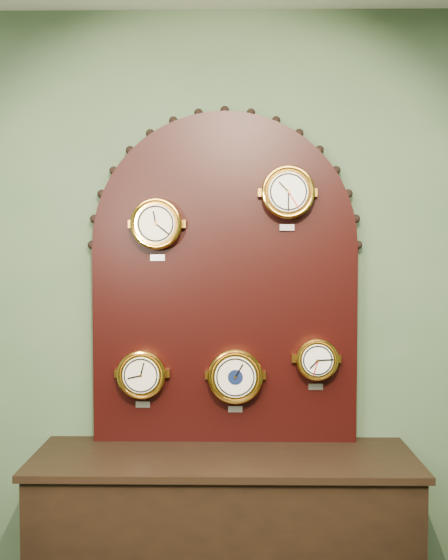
{
  "coord_description": "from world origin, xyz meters",
  "views": [
    {
      "loc": [
        0.04,
        -0.51,
        1.72
      ],
      "look_at": [
        0.0,
        2.25,
        1.58
      ],
      "focal_mm": 41.7,
      "sensor_mm": 36.0,
      "label": 1
    }
  ],
  "objects_px": {
    "display_board": "(225,268)",
    "roman_clock": "(157,224)",
    "arabic_clock": "(288,192)",
    "hygrometer": "(142,374)",
    "tide_clock": "(317,359)",
    "shop_counter": "(224,553)",
    "barometer": "(235,376)"
  },
  "relations": [
    {
      "from": "display_board",
      "to": "roman_clock",
      "type": "xyz_separation_m",
      "value": [
        -0.3,
        -0.07,
        0.2
      ]
    },
    {
      "from": "arabic_clock",
      "to": "hygrometer",
      "type": "distance_m",
      "value": 1.04
    },
    {
      "from": "arabic_clock",
      "to": "tide_clock",
      "type": "height_order",
      "value": "arabic_clock"
    },
    {
      "from": "shop_counter",
      "to": "hygrometer",
      "type": "bearing_deg",
      "value": 157.6
    },
    {
      "from": "display_board",
      "to": "roman_clock",
      "type": "bearing_deg",
      "value": -167.57
    },
    {
      "from": "tide_clock",
      "to": "barometer",
      "type": "bearing_deg",
      "value": -179.75
    },
    {
      "from": "roman_clock",
      "to": "hygrometer",
      "type": "height_order",
      "value": "roman_clock"
    },
    {
      "from": "roman_clock",
      "to": "hygrometer",
      "type": "relative_size",
      "value": 1.03
    },
    {
      "from": "barometer",
      "to": "tide_clock",
      "type": "height_order",
      "value": "tide_clock"
    },
    {
      "from": "roman_clock",
      "to": "hygrometer",
      "type": "bearing_deg",
      "value": 179.82
    },
    {
      "from": "arabic_clock",
      "to": "tide_clock",
      "type": "distance_m",
      "value": 0.76
    },
    {
      "from": "shop_counter",
      "to": "arabic_clock",
      "type": "height_order",
      "value": "arabic_clock"
    },
    {
      "from": "barometer",
      "to": "display_board",
      "type": "bearing_deg",
      "value": 126.16
    },
    {
      "from": "shop_counter",
      "to": "roman_clock",
      "type": "bearing_deg",
      "value": 153.11
    },
    {
      "from": "shop_counter",
      "to": "arabic_clock",
      "type": "distance_m",
      "value": 1.59
    },
    {
      "from": "shop_counter",
      "to": "display_board",
      "type": "height_order",
      "value": "display_board"
    },
    {
      "from": "tide_clock",
      "to": "shop_counter",
      "type": "bearing_deg",
      "value": -159.55
    },
    {
      "from": "shop_counter",
      "to": "arabic_clock",
      "type": "bearing_deg",
      "value": 28.62
    },
    {
      "from": "arabic_clock",
      "to": "barometer",
      "type": "height_order",
      "value": "arabic_clock"
    },
    {
      "from": "shop_counter",
      "to": "arabic_clock",
      "type": "relative_size",
      "value": 5.61
    },
    {
      "from": "display_board",
      "to": "barometer",
      "type": "relative_size",
      "value": 5.15
    },
    {
      "from": "display_board",
      "to": "shop_counter",
      "type": "bearing_deg",
      "value": -90.0
    },
    {
      "from": "barometer",
      "to": "tide_clock",
      "type": "distance_m",
      "value": 0.37
    },
    {
      "from": "shop_counter",
      "to": "hygrometer",
      "type": "relative_size",
      "value": 5.91
    },
    {
      "from": "shop_counter",
      "to": "arabic_clock",
      "type": "xyz_separation_m",
      "value": [
        0.28,
        0.15,
        1.56
      ]
    },
    {
      "from": "hygrometer",
      "to": "barometer",
      "type": "bearing_deg",
      "value": -0.11
    },
    {
      "from": "hygrometer",
      "to": "shop_counter",
      "type": "bearing_deg",
      "value": -22.4
    },
    {
      "from": "display_board",
      "to": "hygrometer",
      "type": "relative_size",
      "value": 5.66
    },
    {
      "from": "shop_counter",
      "to": "tide_clock",
      "type": "distance_m",
      "value": 0.93
    },
    {
      "from": "display_board",
      "to": "tide_clock",
      "type": "bearing_deg",
      "value": -9.0
    },
    {
      "from": "arabic_clock",
      "to": "tide_clock",
      "type": "xyz_separation_m",
      "value": [
        0.13,
        0.0,
        -0.74
      ]
    },
    {
      "from": "tide_clock",
      "to": "arabic_clock",
      "type": "bearing_deg",
      "value": -179.48
    }
  ]
}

